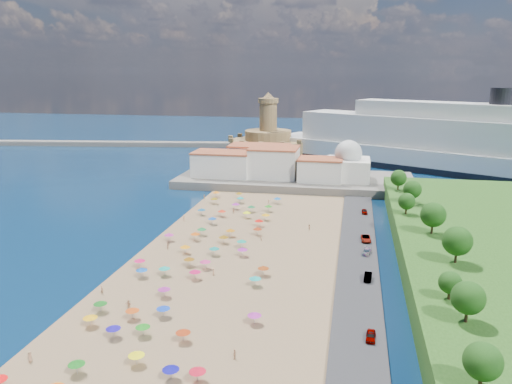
# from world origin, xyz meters

# --- Properties ---
(ground) EXTENTS (700.00, 700.00, 0.00)m
(ground) POSITION_xyz_m (0.00, 0.00, 0.00)
(ground) COLOR #071938
(ground) RESTS_ON ground
(terrace) EXTENTS (90.00, 36.00, 3.00)m
(terrace) POSITION_xyz_m (10.00, 73.00, 1.50)
(terrace) COLOR #59544C
(terrace) RESTS_ON ground
(jetty) EXTENTS (18.00, 70.00, 2.40)m
(jetty) POSITION_xyz_m (-12.00, 108.00, 1.20)
(jetty) COLOR #59544C
(jetty) RESTS_ON ground
(breakwater) EXTENTS (199.03, 34.77, 2.60)m
(breakwater) POSITION_xyz_m (-110.00, 153.00, 1.30)
(breakwater) COLOR #59544C
(breakwater) RESTS_ON ground
(waterfront_buildings) EXTENTS (57.00, 29.00, 11.00)m
(waterfront_buildings) POSITION_xyz_m (-3.05, 73.64, 7.88)
(waterfront_buildings) COLOR silver
(waterfront_buildings) RESTS_ON terrace
(domed_building) EXTENTS (16.00, 16.00, 15.00)m
(domed_building) POSITION_xyz_m (30.00, 71.00, 8.97)
(domed_building) COLOR silver
(domed_building) RESTS_ON terrace
(fortress) EXTENTS (40.00, 40.00, 32.40)m
(fortress) POSITION_xyz_m (-12.00, 138.00, 6.68)
(fortress) COLOR #9A814D
(fortress) RESTS_ON ground
(cruise_ship) EXTENTS (159.26, 98.91, 36.45)m
(cruise_ship) POSITION_xyz_m (69.66, 112.48, 10.80)
(cruise_ship) COLOR black
(cruise_ship) RESTS_ON ground
(beach_parasols) EXTENTS (33.36, 113.10, 2.20)m
(beach_parasols) POSITION_xyz_m (-1.54, -11.11, 2.15)
(beach_parasols) COLOR gray
(beach_parasols) RESTS_ON beach
(beachgoers) EXTENTS (38.91, 99.94, 1.83)m
(beachgoers) POSITION_xyz_m (-3.12, -0.08, 1.11)
(beachgoers) COLOR tan
(beachgoers) RESTS_ON beach
(parked_cars) EXTENTS (2.67, 78.51, 1.42)m
(parked_cars) POSITION_xyz_m (36.00, -1.01, 1.38)
(parked_cars) COLOR gray
(parked_cars) RESTS_ON promenade
(hillside_trees) EXTENTS (11.86, 108.56, 7.49)m
(hillside_trees) POSITION_xyz_m (49.40, -5.06, 10.05)
(hillside_trees) COLOR #382314
(hillside_trees) RESTS_ON hillside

